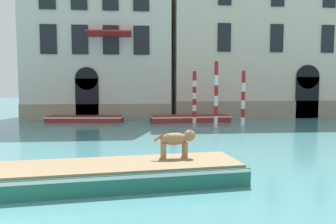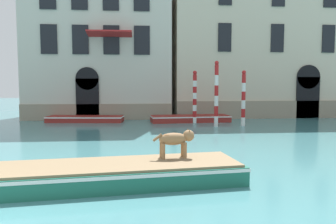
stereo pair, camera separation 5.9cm
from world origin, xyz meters
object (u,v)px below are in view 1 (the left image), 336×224
(boat_foreground, at_px, (112,173))
(mooring_pole_0, at_px, (194,97))
(boat_moored_near_palazzo, at_px, (85,119))
(mooring_pole_1, at_px, (216,93))
(dog_on_deck, at_px, (177,139))
(mooring_pole_4, at_px, (243,98))
(boat_moored_far, at_px, (190,118))

(boat_foreground, relative_size, mooring_pole_0, 2.02)
(boat_moored_near_palazzo, xyz_separation_m, mooring_pole_1, (8.39, -3.21, 1.80))
(dog_on_deck, height_order, mooring_pole_4, mooring_pole_4)
(boat_moored_near_palazzo, height_order, mooring_pole_4, mooring_pole_4)
(boat_foreground, bearing_deg, mooring_pole_1, 57.60)
(mooring_pole_1, bearing_deg, boat_foreground, -115.92)
(dog_on_deck, relative_size, mooring_pole_0, 0.34)
(boat_moored_far, bearing_deg, mooring_pole_0, -81.80)
(mooring_pole_1, relative_size, mooring_pole_4, 1.16)
(dog_on_deck, xyz_separation_m, mooring_pole_1, (3.71, 10.72, 0.96))
(boat_moored_near_palazzo, height_order, mooring_pole_1, mooring_pole_1)
(boat_moored_far, relative_size, mooring_pole_1, 1.38)
(boat_moored_far, bearing_deg, dog_on_deck, -104.67)
(dog_on_deck, height_order, mooring_pole_0, mooring_pole_0)
(mooring_pole_4, bearing_deg, boat_foreground, -122.42)
(boat_moored_far, xyz_separation_m, mooring_pole_1, (1.18, -2.63, 1.78))
(dog_on_deck, xyz_separation_m, mooring_pole_0, (2.70, 12.56, 0.70))
(boat_foreground, height_order, boat_moored_far, boat_foreground)
(boat_moored_far, bearing_deg, mooring_pole_4, -45.15)
(boat_moored_near_palazzo, bearing_deg, dog_on_deck, -65.17)
(boat_moored_near_palazzo, bearing_deg, mooring_pole_4, -10.93)
(mooring_pole_0, height_order, mooring_pole_1, mooring_pole_1)
(boat_moored_far, relative_size, mooring_pole_0, 1.59)
(dog_on_deck, bearing_deg, boat_moored_far, 72.16)
(boat_foreground, bearing_deg, dog_on_deck, 10.36)
(boat_moored_near_palazzo, xyz_separation_m, mooring_pole_4, (10.11, -3.13, 1.52))
(mooring_pole_4, bearing_deg, boat_moored_far, 138.80)
(mooring_pole_4, bearing_deg, boat_moored_near_palazzo, 162.79)
(boat_moored_far, bearing_deg, boat_foreground, -111.09)
(mooring_pole_0, height_order, mooring_pole_4, mooring_pole_0)
(boat_foreground, height_order, mooring_pole_4, mooring_pole_4)
(dog_on_deck, relative_size, boat_moored_near_palazzo, 0.22)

